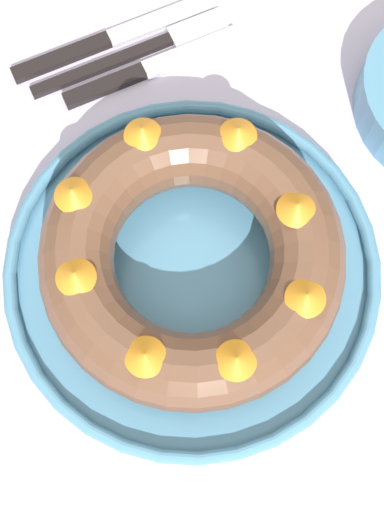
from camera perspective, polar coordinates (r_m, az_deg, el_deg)
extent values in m
plane|color=#4C4742|center=(1.39, 0.37, -9.40)|extent=(8.00, 8.00, 0.00)
cube|color=silver|center=(0.66, 0.76, -0.33)|extent=(1.25, 1.08, 0.03)
cylinder|color=#518EB2|center=(0.64, 0.00, -1.37)|extent=(0.32, 0.32, 0.01)
torus|color=#518EB2|center=(0.63, 0.00, -1.03)|extent=(0.33, 0.33, 0.01)
torus|color=brown|center=(0.59, 0.00, 0.00)|extent=(0.26, 0.26, 0.06)
cone|color=orange|center=(0.55, 9.15, -3.20)|extent=(0.04, 0.04, 0.01)
cone|color=orange|center=(0.57, 8.42, 3.92)|extent=(0.04, 0.04, 0.01)
cone|color=orange|center=(0.60, 3.72, 9.89)|extent=(0.05, 0.05, 0.01)
cone|color=orange|center=(0.60, -3.98, 9.91)|extent=(0.05, 0.05, 0.01)
cone|color=orange|center=(0.58, -9.52, 5.05)|extent=(0.05, 0.05, 0.01)
cone|color=orange|center=(0.55, -9.20, -1.91)|extent=(0.04, 0.04, 0.01)
cone|color=orange|center=(0.54, -3.78, -7.95)|extent=(0.04, 0.04, 0.01)
cone|color=orange|center=(0.54, 3.56, -8.24)|extent=(0.05, 0.05, 0.01)
cube|color=black|center=(0.74, -7.18, 14.88)|extent=(0.01, 0.15, 0.01)
cube|color=silver|center=(0.76, 0.44, 17.75)|extent=(0.02, 0.06, 0.01)
cube|color=black|center=(0.75, -10.39, 15.33)|extent=(0.02, 0.10, 0.01)
cube|color=silver|center=(0.76, -2.09, 18.54)|extent=(0.02, 0.13, 0.00)
cube|color=black|center=(0.72, -6.99, 13.31)|extent=(0.02, 0.08, 0.01)
cube|color=silver|center=(0.74, -0.05, 16.00)|extent=(0.02, 0.10, 0.00)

